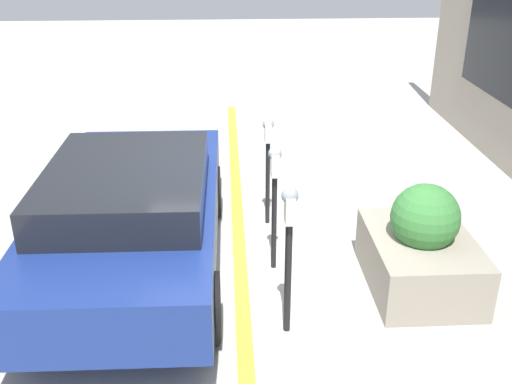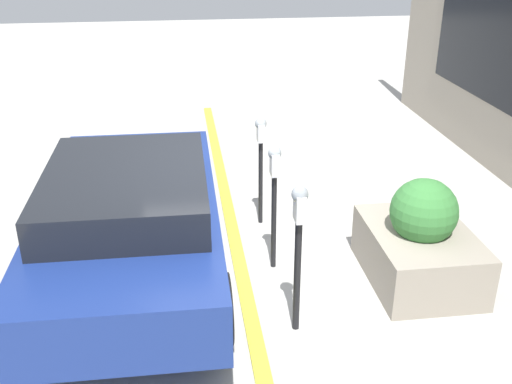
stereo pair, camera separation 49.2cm
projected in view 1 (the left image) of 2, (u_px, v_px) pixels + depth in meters
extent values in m
plane|color=#ADAAA3|center=(247.00, 268.00, 7.23)|extent=(40.00, 40.00, 0.00)
cube|color=gold|center=(240.00, 267.00, 7.21)|extent=(13.50, 0.16, 0.04)
cylinder|color=black|center=(288.00, 278.00, 5.89)|extent=(0.07, 0.07, 1.24)
cube|color=silver|center=(290.00, 209.00, 5.58)|extent=(0.19, 0.09, 0.27)
sphere|color=gray|center=(290.00, 196.00, 5.52)|extent=(0.16, 0.16, 0.16)
cylinder|color=black|center=(274.00, 223.00, 7.01)|extent=(0.06, 0.06, 1.20)
cube|color=silver|center=(275.00, 165.00, 6.71)|extent=(0.18, 0.09, 0.26)
sphere|color=gray|center=(275.00, 154.00, 6.65)|extent=(0.15, 0.15, 0.15)
cylinder|color=black|center=(268.00, 183.00, 8.08)|extent=(0.06, 0.06, 1.20)
cube|color=silver|center=(268.00, 133.00, 7.78)|extent=(0.18, 0.09, 0.24)
sphere|color=gray|center=(268.00, 124.00, 7.73)|extent=(0.15, 0.15, 0.15)
cube|color=gray|center=(419.00, 262.00, 6.77)|extent=(1.55, 1.13, 0.62)
sphere|color=#387A38|center=(425.00, 218.00, 6.54)|extent=(0.76, 0.76, 0.76)
cube|color=navy|center=(133.00, 218.00, 6.97)|extent=(4.48, 1.99, 0.63)
cube|color=black|center=(126.00, 183.00, 6.60)|extent=(2.34, 1.74, 0.41)
cylinder|color=black|center=(212.00, 192.00, 8.40)|extent=(0.71, 0.23, 0.71)
cylinder|color=black|center=(83.00, 195.00, 8.32)|extent=(0.71, 0.23, 0.71)
cylinder|color=black|center=(209.00, 308.00, 5.89)|extent=(0.71, 0.23, 0.71)
cylinder|color=black|center=(23.00, 313.00, 5.80)|extent=(0.71, 0.23, 0.71)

